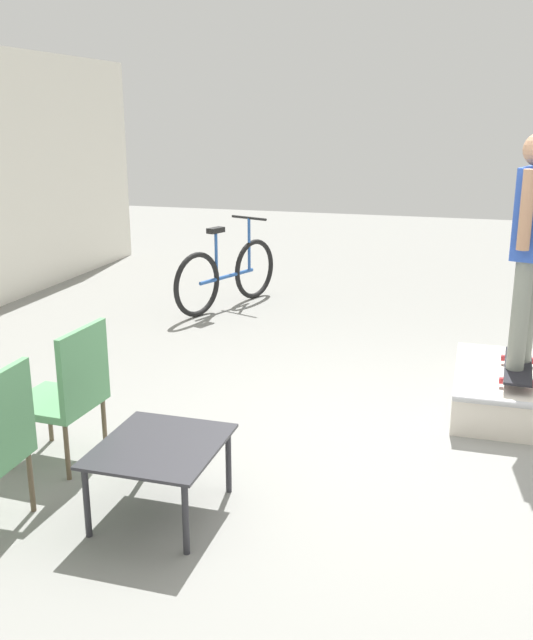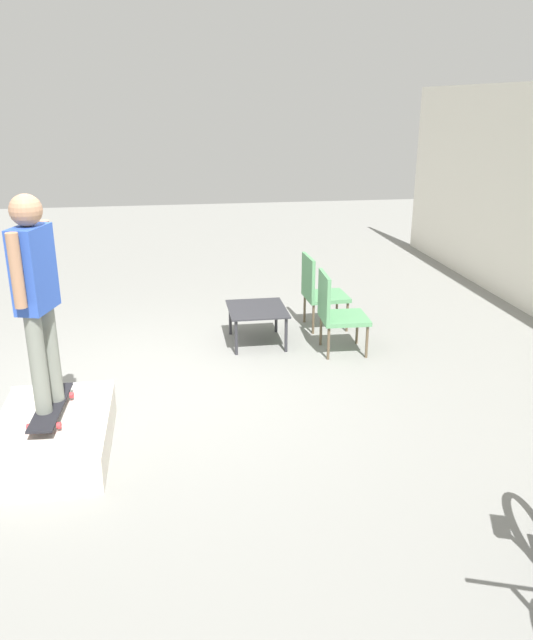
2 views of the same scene
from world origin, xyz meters
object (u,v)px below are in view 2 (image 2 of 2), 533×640
at_px(person_skater, 36,287).
at_px(patio_chair_left, 319,289).
at_px(skateboard_on_ramp, 51,407).
at_px(skate_ramp_box, 54,436).
at_px(patio_chair_right, 336,310).
at_px(coffee_table, 257,312).

xyz_separation_m(person_skater, patio_chair_left, (-2.54, 2.86, -0.90)).
relative_size(skateboard_on_ramp, person_skater, 0.51).
relative_size(skate_ramp_box, patio_chair_right, 1.44).
distance_m(skate_ramp_box, person_skater, 1.26).
xyz_separation_m(skate_ramp_box, coffee_table, (-2.20, 2.01, 0.24)).
distance_m(skateboard_on_ramp, patio_chair_left, 3.83).
distance_m(skate_ramp_box, coffee_table, 2.99).
bearing_deg(skateboard_on_ramp, patio_chair_left, 134.23).
bearing_deg(patio_chair_left, patio_chair_right, 178.04).
height_order(coffee_table, patio_chair_right, patio_chair_right).
distance_m(skate_ramp_box, skateboard_on_ramp, 0.24).
relative_size(person_skater, coffee_table, 2.23).
relative_size(skate_ramp_box, skateboard_on_ramp, 1.55).
relative_size(skate_ramp_box, coffee_table, 1.75).
distance_m(person_skater, coffee_table, 3.10).
xyz_separation_m(skate_ramp_box, skateboard_on_ramp, (-0.08, -0.01, 0.23)).
bearing_deg(coffee_table, patio_chair_right, 63.66).
bearing_deg(skateboard_on_ramp, coffee_table, 139.09).
bearing_deg(person_skater, skate_ramp_box, 22.27).
height_order(coffee_table, patio_chair_left, patio_chair_left).
distance_m(skateboard_on_ramp, patio_chair_right, 3.33).
bearing_deg(skateboard_on_ramp, patio_chair_right, 123.35).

